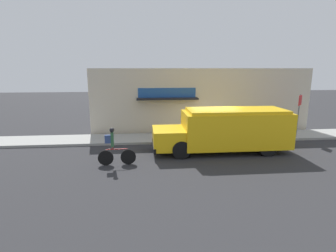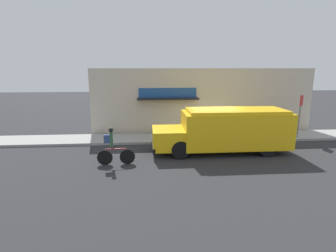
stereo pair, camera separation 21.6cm
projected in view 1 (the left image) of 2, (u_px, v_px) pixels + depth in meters
The scene contains 7 objects.
ground_plane at pixel (212, 143), 15.23m from camera, with size 70.00×70.00×0.00m, color #2B2B2D.
sidewalk at pixel (208, 137), 16.25m from camera, with size 28.00×2.14×0.14m.
storefront at pixel (202, 101), 17.22m from camera, with size 14.70×0.86×4.24m.
school_bus at pixel (227, 129), 13.42m from camera, with size 6.92×2.62×2.22m.
cyclist at pixel (114, 148), 11.58m from camera, with size 1.68×0.20×1.71m.
stop_sign_post at pixel (299, 109), 15.69m from camera, with size 0.45×0.45×2.59m.
trash_bin at pixel (242, 128), 16.33m from camera, with size 0.58×0.58×0.92m.
Camera 1 is at (-3.92, -14.35, 4.24)m, focal length 28.00 mm.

